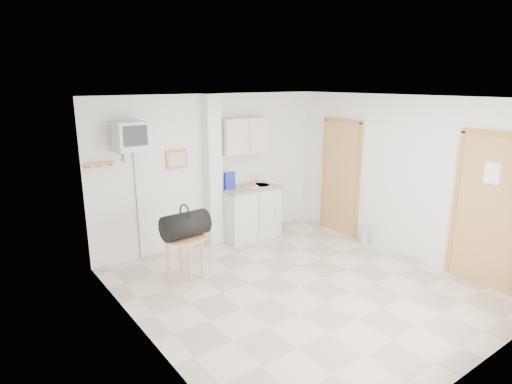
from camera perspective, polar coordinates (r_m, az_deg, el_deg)
ground at (r=5.93m, az=5.83°, el=-12.54°), size 4.50×4.50×0.00m
room_envelope at (r=5.63m, az=7.45°, el=2.58°), size 4.24×4.54×2.55m
kitchenette at (r=7.45m, az=-1.05°, el=-0.13°), size 1.03×0.58×2.10m
crt_television at (r=6.32m, az=-16.45°, el=7.08°), size 0.44×0.45×2.15m
round_table at (r=5.90m, az=-9.50°, el=-6.85°), size 0.55×0.55×0.67m
duffel_bag at (r=5.79m, az=-9.41°, el=-4.32°), size 0.64×0.38×0.46m
water_bottle at (r=7.56m, az=14.27°, el=-5.50°), size 0.12×0.12×0.36m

